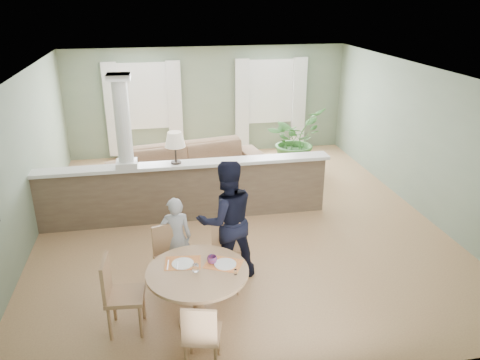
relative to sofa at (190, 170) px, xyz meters
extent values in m
plane|color=tan|center=(0.72, -1.47, -0.48)|extent=(8.00, 8.00, 0.00)
cube|color=gray|center=(0.72, 2.53, 0.87)|extent=(7.00, 0.02, 2.70)
cube|color=gray|center=(-2.78, -1.47, 0.87)|extent=(0.02, 8.00, 2.70)
cube|color=gray|center=(4.22, -1.47, 0.87)|extent=(0.02, 8.00, 2.70)
cube|color=gray|center=(0.72, -5.47, 0.87)|extent=(7.00, 0.02, 2.70)
cube|color=white|center=(0.72, -1.47, 2.22)|extent=(7.00, 8.00, 0.02)
cube|color=white|center=(-0.88, 2.50, 1.07)|extent=(1.10, 0.02, 1.50)
cube|color=white|center=(-0.88, 2.48, 1.07)|extent=(1.22, 0.04, 1.62)
cube|color=white|center=(2.32, 2.50, 1.07)|extent=(1.10, 0.02, 1.50)
cube|color=white|center=(2.32, 2.48, 1.07)|extent=(1.22, 0.04, 1.62)
cube|color=silver|center=(-1.63, 2.41, 0.77)|extent=(0.35, 0.10, 2.30)
cube|color=silver|center=(-0.13, 2.41, 0.77)|extent=(0.35, 0.10, 2.30)
cube|color=silver|center=(1.57, 2.41, 0.77)|extent=(0.35, 0.10, 2.30)
cube|color=silver|center=(3.07, 2.41, 0.77)|extent=(0.35, 0.10, 2.30)
cube|color=#74614B|center=(-0.18, -1.27, 0.04)|extent=(5.20, 0.22, 1.05)
cube|color=white|center=(-0.18, -1.27, 0.60)|extent=(5.32, 0.36, 0.06)
cube|color=white|center=(-1.18, -1.27, 0.68)|extent=(0.36, 0.36, 0.10)
cylinder|color=white|center=(-1.18, -1.27, 1.42)|extent=(0.26, 0.26, 1.39)
cube|color=white|center=(-1.18, -1.27, 2.17)|extent=(0.38, 0.38, 0.10)
cylinder|color=black|center=(-0.33, -1.27, 0.64)|extent=(0.18, 0.18, 0.03)
cylinder|color=black|center=(-0.33, -1.27, 0.80)|extent=(0.03, 0.03, 0.28)
cone|color=white|center=(-0.33, -1.27, 1.07)|extent=(0.36, 0.36, 0.26)
imported|color=#8A654B|center=(0.00, 0.00, 0.00)|extent=(3.47, 1.86, 0.96)
imported|color=#366B2B|center=(2.51, 0.89, 0.25)|extent=(1.73, 1.72, 1.46)
cylinder|color=tan|center=(-0.27, -4.22, -0.46)|extent=(0.53, 0.53, 0.04)
cylinder|color=tan|center=(-0.27, -4.22, -0.10)|extent=(0.14, 0.14, 0.68)
cylinder|color=tan|center=(-0.27, -4.22, 0.26)|extent=(1.26, 1.26, 0.04)
cube|color=#D2422F|center=(-0.43, -4.02, 0.29)|extent=(0.48, 0.37, 0.01)
cube|color=#D2422F|center=(0.07, -4.14, 0.29)|extent=(0.55, 0.49, 0.01)
cylinder|color=white|center=(-0.43, -4.05, 0.29)|extent=(0.27, 0.27, 0.01)
cylinder|color=white|center=(0.09, -4.16, 0.29)|extent=(0.27, 0.27, 0.01)
cylinder|color=white|center=(-0.29, -4.24, 0.33)|extent=(0.08, 0.08, 0.09)
cube|color=silver|center=(-0.50, -4.09, 0.30)|extent=(0.04, 0.18, 0.00)
cube|color=silver|center=(-0.62, -4.04, 0.29)|extent=(0.04, 0.22, 0.00)
cylinder|color=white|center=(0.17, -4.39, 0.32)|extent=(0.04, 0.04, 0.07)
cylinder|color=silver|center=(0.17, -4.39, 0.36)|extent=(0.04, 0.04, 0.01)
imported|color=#233FA7|center=(-0.07, -4.09, 0.33)|extent=(0.14, 0.14, 0.10)
cube|color=tan|center=(-0.57, -3.36, -0.05)|extent=(0.50, 0.50, 0.05)
cylinder|color=tan|center=(-0.68, -3.57, -0.27)|extent=(0.04, 0.04, 0.41)
cylinder|color=tan|center=(-0.36, -3.47, -0.27)|extent=(0.04, 0.04, 0.41)
cylinder|color=tan|center=(-0.77, -3.25, -0.27)|extent=(0.04, 0.04, 0.41)
cylinder|color=tan|center=(-0.46, -3.16, -0.27)|extent=(0.04, 0.04, 0.41)
cube|color=tan|center=(-0.62, -3.19, 0.19)|extent=(0.38, 0.15, 0.44)
cube|color=tan|center=(0.19, -3.55, -0.02)|extent=(0.50, 0.50, 0.05)
cylinder|color=tan|center=(-0.02, -3.69, -0.26)|extent=(0.04, 0.04, 0.44)
cylinder|color=tan|center=(0.33, -3.76, -0.26)|extent=(0.04, 0.04, 0.44)
cylinder|color=tan|center=(0.05, -3.35, -0.26)|extent=(0.04, 0.04, 0.44)
cylinder|color=tan|center=(0.39, -3.41, -0.26)|extent=(0.04, 0.04, 0.44)
cube|color=tan|center=(0.22, -3.36, 0.23)|extent=(0.41, 0.11, 0.47)
cube|color=tan|center=(-0.30, -4.97, -0.05)|extent=(0.49, 0.49, 0.05)
cylinder|color=tan|center=(-0.11, -4.86, -0.28)|extent=(0.04, 0.04, 0.41)
cylinder|color=tan|center=(-0.42, -4.77, -0.28)|extent=(0.04, 0.04, 0.41)
cylinder|color=tan|center=(-0.50, -5.09, -0.28)|extent=(0.04, 0.04, 0.41)
cube|color=tan|center=(-0.35, -5.15, 0.19)|extent=(0.38, 0.13, 0.44)
cube|color=tan|center=(-1.16, -4.19, 0.00)|extent=(0.49, 0.49, 0.05)
cylinder|color=tan|center=(-0.99, -4.38, -0.25)|extent=(0.04, 0.04, 0.46)
cylinder|color=tan|center=(-0.96, -4.02, -0.25)|extent=(0.04, 0.04, 0.46)
cylinder|color=tan|center=(-1.36, -4.35, -0.25)|extent=(0.04, 0.04, 0.46)
cylinder|color=tan|center=(-1.32, -3.99, -0.25)|extent=(0.04, 0.04, 0.46)
cube|color=tan|center=(-1.36, -4.17, 0.27)|extent=(0.08, 0.43, 0.49)
imported|color=#A3A3A8|center=(-0.47, -3.12, 0.15)|extent=(0.47, 0.31, 1.26)
imported|color=black|center=(0.26, -3.20, 0.42)|extent=(0.97, 0.81, 1.80)
camera|label=1|loc=(-0.66, -9.11, 3.45)|focal=35.00mm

